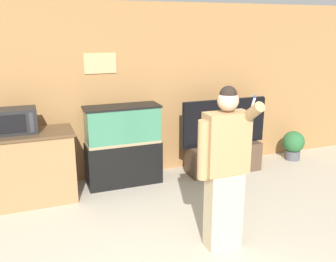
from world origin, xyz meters
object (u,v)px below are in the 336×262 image
microwave (16,121)px  person_standing (224,167)px  tv_on_stand (224,150)px  aquarium_on_stand (123,145)px  potted_plant (293,144)px  counter_island (9,170)px

microwave → person_standing: (1.94, -1.87, -0.22)m
tv_on_stand → person_standing: size_ratio=0.83×
microwave → person_standing: 2.70m
aquarium_on_stand → person_standing: (0.54, -1.99, 0.30)m
microwave → potted_plant: size_ratio=0.99×
person_standing → tv_on_stand: bearing=60.5°
microwave → aquarium_on_stand: microwave is taller
aquarium_on_stand → potted_plant: 3.03m
aquarium_on_stand → tv_on_stand: size_ratio=0.82×
aquarium_on_stand → person_standing: person_standing is taller
counter_island → potted_plant: counter_island is taller
counter_island → aquarium_on_stand: 1.55m
counter_island → person_standing: size_ratio=0.97×
person_standing → potted_plant: size_ratio=3.37×
counter_island → aquarium_on_stand: aquarium_on_stand is taller
counter_island → microwave: 0.65m
tv_on_stand → person_standing: (-1.06, -1.88, 0.54)m
counter_island → aquarium_on_stand: (1.54, 0.14, 0.11)m
counter_island → aquarium_on_stand: bearing=5.1°
microwave → potted_plant: bearing=0.9°
microwave → counter_island: bearing=-170.5°
potted_plant → person_standing: bearing=-141.9°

